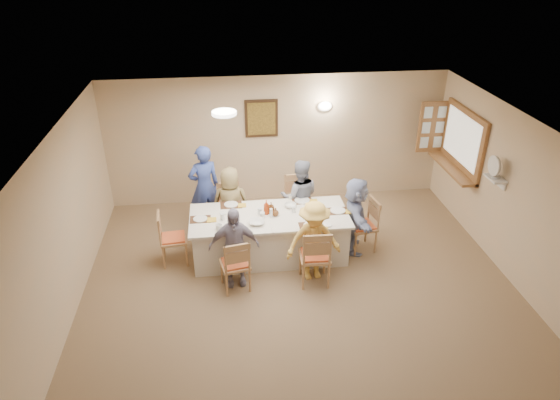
{
  "coord_description": "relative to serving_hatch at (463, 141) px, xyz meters",
  "views": [
    {
      "loc": [
        -1.04,
        -5.48,
        4.73
      ],
      "look_at": [
        -0.2,
        1.4,
        1.05
      ],
      "focal_mm": 32.0,
      "sensor_mm": 36.0,
      "label": 1
    }
  ],
  "objects": [
    {
      "name": "plate_fl",
      "position": [
        -4.18,
        -1.38,
        -0.73
      ],
      "size": [
        0.25,
        0.25,
        0.02
      ],
      "primitive_type": "cylinder",
      "color": "white",
      "rests_on": "dining_table"
    },
    {
      "name": "serving_hatch",
      "position": [
        0.0,
        0.0,
        0.0
      ],
      "size": [
        0.06,
        1.5,
        1.15
      ],
      "primitive_type": "cube",
      "color": "#996737",
      "rests_on": "room_walls"
    },
    {
      "name": "shutter_door",
      "position": [
        -0.26,
        0.76,
        0.0
      ],
      "size": [
        0.55,
        0.04,
        1.0
      ],
      "primitive_type": "cube",
      "color": "#996737",
      "rests_on": "room_walls"
    },
    {
      "name": "fan_shelf",
      "position": [
        -0.08,
        -1.35,
        -0.1
      ],
      "size": [
        0.22,
        0.36,
        0.03
      ],
      "primitive_type": "cube",
      "color": "white",
      "rests_on": "room_walls"
    },
    {
      "name": "diner_front_left",
      "position": [
        -4.18,
        -1.64,
        -0.85
      ],
      "size": [
        0.77,
        0.34,
        1.29
      ],
      "primitive_type": "imported",
      "rotation": [
        0.0,
        0.0,
        0.02
      ],
      "color": "#9891A8",
      "rests_on": "ground"
    },
    {
      "name": "teacup_b",
      "position": [
        -3.16,
        -0.44,
        -0.7
      ],
      "size": [
        0.1,
        0.1,
        0.07
      ],
      "primitive_type": "imported",
      "rotation": [
        0.0,
        0.0,
        -0.14
      ],
      "color": "white",
      "rests_on": "dining_table"
    },
    {
      "name": "diner_back_right",
      "position": [
        -2.98,
        -0.28,
        -0.8
      ],
      "size": [
        0.78,
        0.66,
        1.39
      ],
      "primitive_type": "imported",
      "rotation": [
        0.0,
        0.0,
        3.04
      ],
      "color": "gray",
      "rests_on": "ground"
    },
    {
      "name": "chair_left_end",
      "position": [
        -5.13,
        -0.96,
        -1.05
      ],
      "size": [
        0.47,
        0.47,
        0.91
      ],
      "primitive_type": null,
      "rotation": [
        0.0,
        0.0,
        1.66
      ],
      "color": "tan",
      "rests_on": "ground"
    },
    {
      "name": "bowl_b",
      "position": [
        -3.21,
        -0.73,
        -0.71
      ],
      "size": [
        0.21,
        0.21,
        0.06
      ],
      "primitive_type": "imported",
      "rotation": [
        0.0,
        0.0,
        -0.03
      ],
      "color": "white",
      "rests_on": "dining_table"
    },
    {
      "name": "napkin_br",
      "position": [
        -2.8,
        -0.59,
        -0.73
      ],
      "size": [
        0.15,
        0.15,
        0.01
      ],
      "primitive_type": "cube",
      "color": "gold",
      "rests_on": "dining_table"
    },
    {
      "name": "plate_br",
      "position": [
        -2.98,
        -0.54,
        -0.73
      ],
      "size": [
        0.26,
        0.26,
        0.02
      ],
      "primitive_type": "cylinder",
      "color": "white",
      "rests_on": "dining_table"
    },
    {
      "name": "plate_fr",
      "position": [
        -2.98,
        -1.38,
        -0.73
      ],
      "size": [
        0.24,
        0.24,
        0.01
      ],
      "primitive_type": "cylinder",
      "color": "white",
      "rests_on": "dining_table"
    },
    {
      "name": "napkin_fl",
      "position": [
        -4.0,
        -1.43,
        -0.73
      ],
      "size": [
        0.15,
        0.15,
        0.01
      ],
      "primitive_type": "cube",
      "color": "gold",
      "rests_on": "dining_table"
    },
    {
      "name": "placemat_fr",
      "position": [
        -2.98,
        -1.38,
        -0.74
      ],
      "size": [
        0.36,
        0.27,
        0.01
      ],
      "primitive_type": "cube",
      "color": "#472B19",
      "rests_on": "dining_table"
    },
    {
      "name": "plate_re",
      "position": [
        -2.46,
        -0.96,
        -0.73
      ],
      "size": [
        0.25,
        0.25,
        0.02
      ],
      "primitive_type": "cylinder",
      "color": "white",
      "rests_on": "dining_table"
    },
    {
      "name": "diner_back_left",
      "position": [
        -4.18,
        -0.28,
        -0.84
      ],
      "size": [
        0.72,
        0.53,
        1.31
      ],
      "primitive_type": "imported",
      "rotation": [
        0.0,
        0.0,
        3.05
      ],
      "color": "olive",
      "rests_on": "ground"
    },
    {
      "name": "bowl_a",
      "position": [
        -3.8,
        -1.2,
        -0.71
      ],
      "size": [
        0.31,
        0.31,
        0.06
      ],
      "primitive_type": "imported",
      "rotation": [
        0.0,
        0.0,
        -0.15
      ],
      "color": "white",
      "rests_on": "dining_table"
    },
    {
      "name": "napkin_re",
      "position": [
        -2.28,
        -1.01,
        -0.73
      ],
      "size": [
        0.14,
        0.14,
        0.01
      ],
      "primitive_type": "cube",
      "color": "gold",
      "rests_on": "dining_table"
    },
    {
      "name": "dining_table",
      "position": [
        -3.58,
        -0.96,
        -1.12
      ],
      "size": [
        2.55,
        1.08,
        0.76
      ],
      "primitive_type": "cube",
      "color": "silver",
      "rests_on": "ground"
    },
    {
      "name": "chair_front_right",
      "position": [
        -2.98,
        -1.76,
        -1.01
      ],
      "size": [
        0.48,
        0.48,
        0.97
      ],
      "primitive_type": null,
      "rotation": [
        0.0,
        0.0,
        3.1
      ],
      "color": "tan",
      "rests_on": "ground"
    },
    {
      "name": "room_walls",
      "position": [
        -3.21,
        -2.4,
        0.01
      ],
      "size": [
        7.0,
        7.0,
        7.0
      ],
      "color": "#C0AD8E",
      "rests_on": "ground"
    },
    {
      "name": "condiment_malt",
      "position": [
        -3.48,
        -0.98,
        -0.67
      ],
      "size": [
        0.19,
        0.19,
        0.14
      ],
      "primitive_type": "imported",
      "rotation": [
        0.0,
        0.0,
        0.41
      ],
      "color": "brown",
      "rests_on": "dining_table"
    },
    {
      "name": "chair_back_left",
      "position": [
        -4.18,
        -0.16,
        -1.04
      ],
      "size": [
        0.52,
        0.52,
        0.92
      ],
      "primitive_type": null,
      "rotation": [
        0.0,
        0.0,
        0.19
      ],
      "color": "tan",
      "rests_on": "ground"
    },
    {
      "name": "placemat_re",
      "position": [
        -2.46,
        -0.96,
        -0.74
      ],
      "size": [
        0.33,
        0.25,
        0.01
      ],
      "primitive_type": "cube",
      "color": "#472B19",
      "rests_on": "dining_table"
    },
    {
      "name": "wall_sconce",
      "position": [
        -2.31,
        1.04,
        0.4
      ],
      "size": [
        0.26,
        0.09,
        0.18
      ],
      "primitive_type": "ellipsoid",
      "color": "white",
      "rests_on": "room_walls"
    },
    {
      "name": "condiment_brown",
      "position": [
        -3.54,
        -0.88,
        -0.65
      ],
      "size": [
        0.1,
        0.1,
        0.19
      ],
      "primitive_type": "imported",
      "rotation": [
        0.0,
        0.0,
        0.08
      ],
      "color": "brown",
      "rests_on": "dining_table"
    },
    {
      "name": "chair_back_right",
      "position": [
        -2.98,
        -0.16,
        -1.0
      ],
      "size": [
        0.51,
        0.51,
        1.0
      ],
      "primitive_type": null,
      "rotation": [
        0.0,
        0.0,
        0.08
      ],
      "color": "tan",
      "rests_on": "ground"
    },
    {
      "name": "drinking_glass",
      "position": [
        -3.73,
        -0.91,
        -0.68
      ],
      "size": [
        0.07,
        0.07,
        0.1
      ],
      "primitive_type": "cylinder",
      "color": "silver",
      "rests_on": "dining_table"
    },
    {
      "name": "wall_picture",
      "position": [
        -3.51,
        1.06,
        0.2
      ],
      "size": [
        0.62,
        0.05,
        0.72
      ],
      "color": "#352012",
      "rests_on": "room_walls"
    },
    {
      "name": "napkin_bl",
      "position": [
        -4.0,
        -0.59,
        -0.73
      ],
      "size": [
        0.14,
        0.14,
        0.01
      ],
      "primitive_type": "cube",
      "color": "gold",
      "rests_on": "dining_table"
    },
    {
      "name": "napkin_fr",
      "position": [
        -2.8,
        -1.43,
        -0.73
      ],
      "size": [
        0.14,
        0.14,
        0.01
      ],
      "primitive_type": "cube",
      "color": "gold",
      "rests_on": "dining_table"
    },
    {
      "name": "plate_bl",
      "position": [
        -4.18,
        -0.54,
        -0.73
      ],
      "size": [
        0.23,
        0.23,
        0.01
      ],
      "primitive_type": "cylinder",
      "color": "white",
      "rests_on": "dining_table"
    },
    {
      "name": "teacup_a",
      "position": [
        -4.38,
        -1.3,
        -0.7
      ],
      "size": [
        0.17,
        0.17,
        0.08
      ],
      "primitive_type": "imported",
      "rotation": [
        0.0,
        0.0,
        0.34
      ],
      "color": "white",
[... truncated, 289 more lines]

